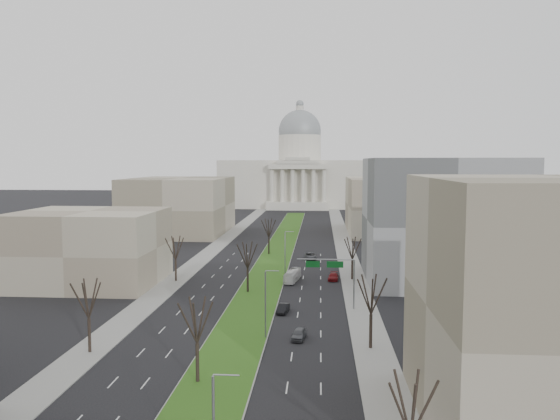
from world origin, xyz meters
The scene contains 25 objects.
ground centered at (0.00, 120.00, 0.00)m, with size 600.00×600.00×0.00m, color black.
median centered at (0.00, 118.99, 0.10)m, with size 8.00×222.03×0.20m.
sidewalk_left centered at (-17.50, 95.00, 0.07)m, with size 5.00×330.00×0.15m, color gray.
sidewalk_right centered at (17.50, 95.00, 0.07)m, with size 5.00×330.00×0.15m, color gray.
capitol centered at (0.00, 269.59, 16.31)m, with size 80.00×46.00×55.00m.
building_beige_left centered at (-33.00, 85.00, 7.00)m, with size 26.00×22.00×14.00m, color gray.
building_grey_right centered at (34.00, 92.00, 12.00)m, with size 28.00×26.00×24.00m, color #595C5E.
building_far_left centered at (-35.00, 160.00, 9.00)m, with size 30.00×40.00×18.00m, color gray.
building_far_right centered at (35.00, 165.00, 9.00)m, with size 30.00×40.00×18.00m, color gray.
tree_left_mid centered at (-17.20, 48.00, 7.00)m, with size 5.40×5.40×9.72m.
tree_left_far centered at (-17.20, 88.00, 6.84)m, with size 5.28×5.28×9.50m.
tree_right_near centered at (17.20, 22.00, 6.69)m, with size 5.16×5.16×9.29m.
tree_right_mid centered at (17.20, 52.00, 7.16)m, with size 5.52×5.52×9.94m.
tree_right_far centered at (17.20, 92.00, 6.53)m, with size 5.04×5.04×9.07m.
tree_median_a centered at (-2.00, 40.00, 7.00)m, with size 5.40×5.40×9.72m.
tree_median_b centered at (-2.00, 80.00, 7.00)m, with size 5.40×5.40×9.72m.
tree_median_c centered at (-2.00, 120.00, 7.00)m, with size 5.40×5.40×9.72m.
streetlamp_median_b centered at (3.76, 55.00, 4.81)m, with size 1.90×0.20×9.16m.
streetlamp_median_c centered at (3.76, 95.00, 4.81)m, with size 1.90×0.20×9.16m.
mast_arm_signs centered at (13.49, 70.03, 6.11)m, with size 9.12×0.24×8.09m.
car_grey_near centered at (8.14, 55.09, 0.69)m, with size 1.64×4.08×1.39m, color #4B4E53.
car_black centered at (5.20, 67.58, 0.68)m, with size 1.43×4.10×1.35m, color black.
car_red centered at (13.50, 91.62, 0.68)m, with size 1.91×4.70×1.36m, color maroon.
car_grey_far centered at (8.57, 114.29, 0.79)m, with size 2.61×5.66×1.57m, color #424449.
box_van centered at (5.50, 89.74, 1.13)m, with size 1.90×8.13×2.26m, color white.
Camera 1 is at (10.80, -15.00, 23.35)m, focal length 35.00 mm.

